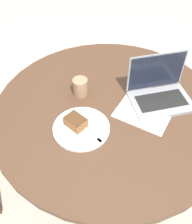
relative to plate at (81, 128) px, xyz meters
The scene contains 8 objects.
ground_plane 0.73m from the plate, 14.36° to the right, with size 12.00×12.00×0.00m, color #B7AD9E.
dining_table 0.25m from the plate, 14.36° to the right, with size 1.17×1.17×0.70m.
paper_document 0.36m from the plate, 36.83° to the right, with size 0.30×0.26×0.00m.
plate is the anchor object (origin of this frame).
cake_slice 0.04m from the plate, 93.36° to the left, with size 0.09×0.11×0.05m.
fork 0.06m from the plate, 98.80° to the right, with size 0.08×0.17×0.00m.
coffee_glass 0.25m from the plate, 32.32° to the left, with size 0.08×0.08×0.09m.
laptop 0.44m from the plate, 33.49° to the right, with size 0.36×0.37×0.23m.
Camera 1 is at (-0.84, -0.39, 1.65)m, focal length 42.00 mm.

